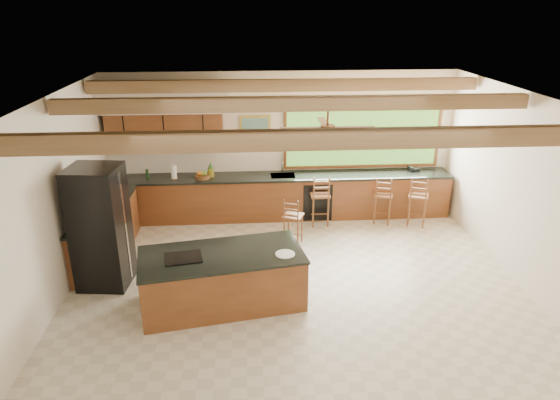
{
  "coord_description": "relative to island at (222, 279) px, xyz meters",
  "views": [
    {
      "loc": [
        -0.73,
        -6.87,
        4.24
      ],
      "look_at": [
        -0.2,
        0.8,
        1.21
      ],
      "focal_mm": 32.0,
      "sensor_mm": 36.0,
      "label": 1
    }
  ],
  "objects": [
    {
      "name": "ground",
      "position": [
        1.15,
        0.33,
        -0.42
      ],
      "size": [
        7.2,
        7.2,
        0.0
      ],
      "primitive_type": "plane",
      "color": "beige",
      "rests_on": "ground"
    },
    {
      "name": "room_shell",
      "position": [
        0.98,
        0.99,
        1.8
      ],
      "size": [
        7.27,
        6.54,
        3.02
      ],
      "color": "white",
      "rests_on": "ground"
    },
    {
      "name": "counter_run",
      "position": [
        0.33,
        2.85,
        0.05
      ],
      "size": [
        7.12,
        3.1,
        1.23
      ],
      "color": "brown",
      "rests_on": "ground"
    },
    {
      "name": "island",
      "position": [
        0.0,
        0.0,
        0.0
      ],
      "size": [
        2.55,
        1.52,
        0.85
      ],
      "rotation": [
        0.0,
        0.0,
        0.17
      ],
      "color": "brown",
      "rests_on": "ground"
    },
    {
      "name": "refrigerator",
      "position": [
        -1.9,
        0.73,
        0.57
      ],
      "size": [
        0.84,
        0.82,
        1.97
      ],
      "rotation": [
        0.0,
        0.0,
        -0.1
      ],
      "color": "black",
      "rests_on": "ground"
    },
    {
      "name": "bar_stool_a",
      "position": [
        1.25,
        1.88,
        0.14
      ],
      "size": [
        0.44,
        0.44,
        0.94
      ],
      "rotation": [
        0.0,
        0.0,
        -0.39
      ],
      "color": "brown",
      "rests_on": "ground"
    },
    {
      "name": "bar_stool_b",
      "position": [
        1.87,
        2.73,
        0.22
      ],
      "size": [
        0.39,
        0.39,
        1.08
      ],
      "rotation": [
        0.0,
        0.0,
        0.0
      ],
      "color": "brown",
      "rests_on": "ground"
    },
    {
      "name": "bar_stool_c",
      "position": [
        3.18,
        2.73,
        0.18
      ],
      "size": [
        0.46,
        0.46,
        1.01
      ],
      "rotation": [
        0.0,
        0.0,
        -0.35
      ],
      "color": "brown",
      "rests_on": "ground"
    },
    {
      "name": "bar_stool_d",
      "position": [
        3.85,
        2.56,
        0.21
      ],
      "size": [
        0.49,
        0.49,
        1.06
      ],
      "rotation": [
        0.0,
        0.0,
        -0.39
      ],
      "color": "brown",
      "rests_on": "ground"
    }
  ]
}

